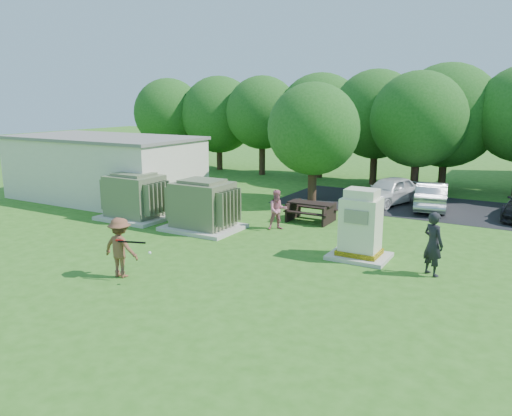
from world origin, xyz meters
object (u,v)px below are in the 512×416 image
Objects in this scene: transformer_left at (135,197)px; transformer_right at (203,206)px; generator_cabinet at (360,228)px; picnic_table at (311,210)px; car_white at (389,191)px; batter at (120,247)px; person_by_generator at (433,244)px; car_silver_a at (431,196)px; person_at_picnic at (278,210)px.

transformer_right is (3.70, 0.00, 0.00)m from transformer_left.
generator_cabinet is (6.81, -0.46, 0.07)m from transformer_right.
car_white is at bearing 69.56° from picnic_table.
batter is (4.83, -5.77, -0.05)m from transformer_left.
car_white is at bearing 44.26° from transformer_left.
person_by_generator reaches higher than car_white.
car_white is (9.00, 8.77, -0.27)m from transformer_left.
generator_cabinet reaches higher than car_white.
transformer_right is 9.30m from person_by_generator.
batter is at bearing 65.30° from person_by_generator.
transformer_left is 0.74× the size of car_silver_a.
car_silver_a is at bearing 86.38° from generator_cabinet.
person_by_generator is at bearing 91.99° from car_silver_a.
generator_cabinet is 9.36m from car_white.
person_by_generator is at bearing -4.27° from transformer_left.
transformer_left is at bearing 28.81° from car_silver_a.
car_silver_a is (2.08, -0.16, -0.03)m from car_white.
transformer_right reaches higher than batter.
person_by_generator is 1.21× the size of person_at_picnic.
person_by_generator is at bearing -60.87° from person_at_picnic.
person_at_picnic is 7.73m from car_white.
person_by_generator is (5.94, -4.40, 0.46)m from picnic_table.
transformer_right is 11.35m from car_silver_a.
person_by_generator is (2.44, -0.50, -0.05)m from generator_cabinet.
transformer_left is 12.57m from car_white.
person_at_picnic is (6.37, 1.50, -0.15)m from transformer_left.
picnic_table is 0.49× the size of car_silver_a.
generator_cabinet is 1.20× the size of person_by_generator.
transformer_left is 14.04m from car_silver_a.
transformer_left is 7.82m from picnic_table.
car_white is at bearing 99.28° from generator_cabinet.
person_by_generator reaches higher than batter.
generator_cabinet is 4.58m from person_at_picnic.
generator_cabinet is at bearing -140.64° from batter.
transformer_left is at bearing 152.92° from person_at_picnic.
person_at_picnic reaches higher than car_silver_a.
transformer_left is at bearing -153.90° from picnic_table.
transformer_left is at bearing 177.48° from generator_cabinet.
picnic_table is 6.59m from car_silver_a.
batter is 9.43m from person_by_generator.
transformer_left is 1.52× the size of picnic_table.
generator_cabinet is 1.45× the size of person_at_picnic.
person_by_generator is (9.25, -0.97, 0.02)m from transformer_right.
transformer_right is at bearing -82.65° from batter.
batter is 0.45× the size of car_white.
person_by_generator is (8.12, 4.81, 0.08)m from batter.
picnic_table is 7.40m from person_by_generator.
person_by_generator is 0.49× the size of car_silver_a.
batter is 15.68m from car_silver_a.
generator_cabinet reaches higher than picnic_table.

